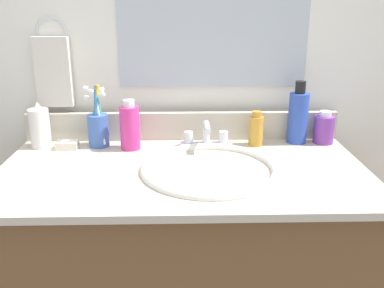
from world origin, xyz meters
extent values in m
cube|color=beige|center=(0.00, 0.00, 0.78)|extent=(1.01, 0.54, 0.02)
cube|color=beige|center=(0.00, 0.26, 0.84)|extent=(1.01, 0.02, 0.09)
cube|color=white|center=(0.00, 0.32, 0.65)|extent=(2.11, 0.04, 1.30)
torus|color=silver|center=(-0.41, 0.30, 1.13)|extent=(0.10, 0.01, 0.10)
cube|color=silver|center=(-0.41, 0.28, 1.01)|extent=(0.11, 0.04, 0.22)
torus|color=white|center=(0.07, -0.02, 0.80)|extent=(0.38, 0.38, 0.02)
ellipsoid|color=white|center=(0.07, -0.02, 0.75)|extent=(0.32, 0.32, 0.11)
cylinder|color=#B2B5BA|center=(0.07, -0.02, 0.72)|extent=(0.04, 0.04, 0.01)
cube|color=silver|center=(0.07, 0.18, 0.80)|extent=(0.16, 0.05, 0.01)
cylinder|color=silver|center=(0.07, 0.18, 0.83)|extent=(0.02, 0.02, 0.06)
cylinder|color=silver|center=(0.07, 0.15, 0.86)|extent=(0.02, 0.09, 0.02)
cylinder|color=silver|center=(0.02, 0.18, 0.82)|extent=(0.03, 0.03, 0.04)
cylinder|color=silver|center=(0.13, 0.18, 0.82)|extent=(0.03, 0.03, 0.04)
cylinder|color=#2D4CB2|center=(0.37, 0.21, 0.87)|extent=(0.06, 0.06, 0.16)
cylinder|color=black|center=(0.37, 0.21, 0.97)|extent=(0.03, 0.03, 0.04)
cylinder|color=#7A3899|center=(0.45, 0.21, 0.84)|extent=(0.06, 0.06, 0.09)
cylinder|color=white|center=(0.45, 0.21, 0.89)|extent=(0.04, 0.04, 0.02)
cylinder|color=white|center=(-0.44, 0.19, 0.85)|extent=(0.06, 0.06, 0.12)
cone|color=white|center=(-0.44, 0.19, 0.92)|extent=(0.03, 0.03, 0.02)
cylinder|color=gold|center=(0.23, 0.19, 0.84)|extent=(0.05, 0.05, 0.09)
cylinder|color=gold|center=(0.23, 0.19, 0.89)|extent=(0.03, 0.03, 0.02)
cylinder|color=#D8338C|center=(-0.16, 0.17, 0.86)|extent=(0.06, 0.06, 0.13)
cylinder|color=white|center=(-0.16, 0.17, 0.94)|extent=(0.03, 0.03, 0.02)
cylinder|color=#3F66B7|center=(-0.26, 0.19, 0.84)|extent=(0.06, 0.06, 0.10)
cylinder|color=orange|center=(-0.25, 0.20, 0.89)|extent=(0.02, 0.03, 0.18)
cube|color=white|center=(-0.25, 0.21, 0.97)|extent=(0.01, 0.02, 0.01)
cylinder|color=#26B2B2|center=(-0.25, 0.19, 0.89)|extent=(0.03, 0.01, 0.16)
cube|color=white|center=(-0.24, 0.19, 0.96)|extent=(0.01, 0.02, 0.01)
cylinder|color=blue|center=(-0.27, 0.18, 0.89)|extent=(0.02, 0.03, 0.18)
cube|color=white|center=(-0.27, 0.17, 0.97)|extent=(0.01, 0.02, 0.01)
cylinder|color=green|center=(-0.27, 0.19, 0.88)|extent=(0.04, 0.02, 0.16)
cube|color=white|center=(-0.29, 0.18, 0.95)|extent=(0.01, 0.02, 0.01)
cylinder|color=yellow|center=(-0.27, 0.20, 0.90)|extent=(0.05, 0.02, 0.18)
cube|color=white|center=(-0.29, 0.20, 0.97)|extent=(0.01, 0.02, 0.01)
cylinder|color=white|center=(-0.25, 0.19, 0.89)|extent=(0.04, 0.04, 0.18)
cube|color=white|center=(-0.24, 0.17, 0.97)|extent=(0.01, 0.02, 0.01)
cube|color=white|center=(-0.36, 0.17, 0.80)|extent=(0.06, 0.04, 0.02)
camera|label=1|loc=(0.00, -1.08, 1.23)|focal=39.69mm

